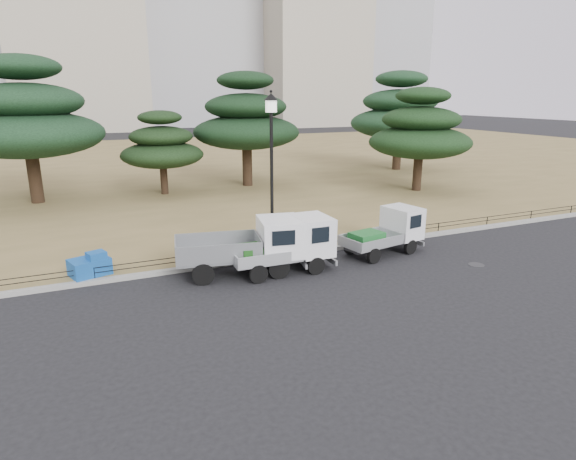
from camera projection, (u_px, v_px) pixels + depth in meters
name	position (u px, v px, depth m)	size (l,w,h in m)	color
ground	(311.00, 279.00, 17.00)	(220.00, 220.00, 0.00)	black
lawn	(163.00, 165.00, 43.97)	(120.00, 56.00, 0.15)	olive
curb	(282.00, 256.00, 19.28)	(120.00, 0.25, 0.16)	gray
truck_large	(248.00, 244.00, 17.35)	(4.75, 2.54, 1.97)	black
truck_kei_front	(289.00, 245.00, 17.61)	(3.76, 1.68, 1.98)	black
truck_kei_rear	(387.00, 232.00, 19.65)	(3.67, 2.06, 1.81)	black
street_lamp	(271.00, 148.00, 18.27)	(0.56, 0.56, 6.21)	black
pipe_fence	(281.00, 246.00, 19.31)	(38.00, 0.04, 0.40)	black
tarp_pile	(90.00, 266.00, 16.94)	(1.51, 1.30, 0.85)	#1657B1
manhole	(476.00, 265.00, 18.45)	(0.60, 0.60, 0.01)	#2D2D30
pine_west_near	(26.00, 119.00, 27.19)	(8.33, 8.33, 8.33)	black
pine_center_left	(162.00, 146.00, 30.17)	(5.15, 5.15, 5.23)	black
pine_center_right	(246.00, 121.00, 32.66)	(7.24, 7.24, 7.69)	black
pine_east_near	(420.00, 132.00, 31.12)	(6.58, 6.58, 6.65)	black
pine_east_far	(399.00, 113.00, 39.96)	(8.04, 8.04, 8.08)	black
tower_east	(310.00, 5.00, 98.25)	(20.00, 18.00, 48.00)	#AAA08C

